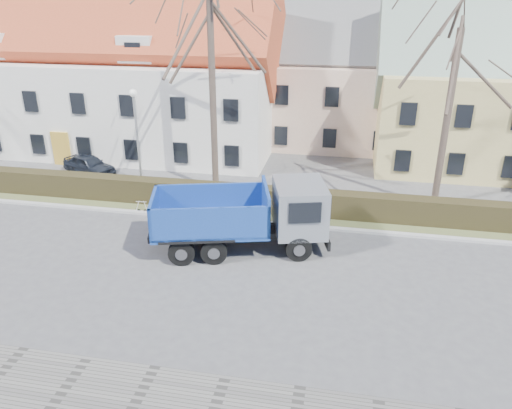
% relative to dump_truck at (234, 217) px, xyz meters
% --- Properties ---
extents(ground, '(120.00, 120.00, 0.00)m').
position_rel_dump_truck_xyz_m(ground, '(-0.65, -1.83, -1.57)').
color(ground, '#4D4D50').
extents(curb_far, '(80.00, 0.30, 0.12)m').
position_rel_dump_truck_xyz_m(curb_far, '(-0.65, 2.77, -1.51)').
color(curb_far, '#A7A6A6').
rests_on(curb_far, ground).
extents(grass_strip, '(80.00, 3.00, 0.10)m').
position_rel_dump_truck_xyz_m(grass_strip, '(-0.65, 4.37, -1.52)').
color(grass_strip, '#535C33').
rests_on(grass_strip, ground).
extents(hedge, '(60.00, 0.90, 1.30)m').
position_rel_dump_truck_xyz_m(hedge, '(-0.65, 4.17, -0.92)').
color(hedge, black).
rests_on(hedge, ground).
extents(building_white, '(26.80, 10.80, 9.50)m').
position_rel_dump_truck_xyz_m(building_white, '(-13.65, 14.17, 3.18)').
color(building_white, silver).
rests_on(building_white, ground).
extents(building_pink, '(10.80, 8.80, 8.00)m').
position_rel_dump_truck_xyz_m(building_pink, '(3.35, 18.17, 2.43)').
color(building_pink, beige).
rests_on(building_pink, ground).
extents(tree_1, '(9.20, 9.20, 12.65)m').
position_rel_dump_truck_xyz_m(tree_1, '(-2.65, 6.67, 4.76)').
color(tree_1, '#453830').
rests_on(tree_1, ground).
extents(tree_2, '(8.00, 8.00, 11.00)m').
position_rel_dump_truck_xyz_m(tree_2, '(9.35, 6.67, 3.93)').
color(tree_2, '#453830').
rests_on(tree_2, ground).
extents(dump_truck, '(8.32, 4.85, 3.13)m').
position_rel_dump_truck_xyz_m(dump_truck, '(0.00, 0.00, 0.00)').
color(dump_truck, navy).
rests_on(dump_truck, ground).
extents(streetlight, '(0.47, 0.47, 5.99)m').
position_rel_dump_truck_xyz_m(streetlight, '(-6.48, 5.17, 1.43)').
color(streetlight, '#A1A3A4').
rests_on(streetlight, ground).
extents(cart_frame, '(0.81, 0.51, 0.71)m').
position_rel_dump_truck_xyz_m(cart_frame, '(-5.81, 2.89, -1.21)').
color(cart_frame, silver).
rests_on(cart_frame, ground).
extents(parked_car_a, '(3.90, 2.69, 1.23)m').
position_rel_dump_truck_xyz_m(parked_car_a, '(-11.06, 7.77, -0.95)').
color(parked_car_a, black).
rests_on(parked_car_a, ground).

